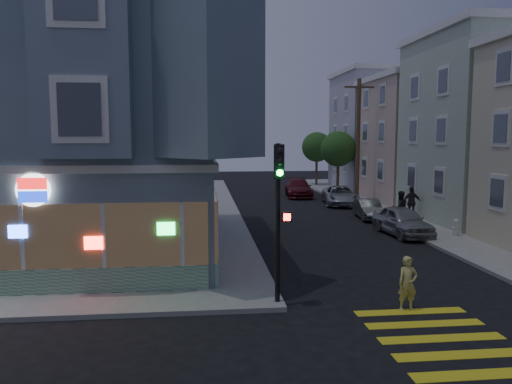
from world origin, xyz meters
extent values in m
plane|color=black|center=(0.00, 0.00, 0.00)|extent=(120.00, 120.00, 0.00)
cube|color=gray|center=(23.00, 23.00, 0.07)|extent=(24.00, 42.00, 0.15)
cube|color=slate|center=(-6.00, 11.00, 5.65)|extent=(14.00, 14.00, 11.00)
cube|color=silver|center=(-6.00, 11.00, 4.00)|extent=(14.30, 14.30, 0.25)
cylinder|color=white|center=(-4.40, 3.87, 3.40)|extent=(1.00, 0.12, 1.00)
cube|color=beige|center=(19.50, 25.00, 4.65)|extent=(12.00, 8.60, 9.00)
cube|color=#ADA6B7|center=(19.50, 34.00, 5.40)|extent=(12.00, 8.60, 10.50)
cylinder|color=#4C3826|center=(12.00, 24.00, 4.65)|extent=(0.30, 0.30, 9.00)
cube|color=#4C3826|center=(12.00, 24.00, 8.55)|extent=(2.20, 0.12, 0.12)
cylinder|color=#4C3826|center=(12.20, 30.00, 1.75)|extent=(0.24, 0.24, 3.20)
sphere|color=#22491A|center=(12.20, 30.00, 3.95)|extent=(3.00, 3.00, 3.00)
cylinder|color=#4C3826|center=(12.20, 38.00, 1.75)|extent=(0.24, 0.24, 3.20)
sphere|color=#22491A|center=(12.20, 38.00, 3.95)|extent=(3.00, 3.00, 3.00)
imported|color=#C5BF65|center=(6.47, 1.80, 0.79)|extent=(0.58, 0.38, 1.58)
imported|color=black|center=(11.30, 14.19, 1.11)|extent=(0.94, 0.73, 1.91)
imported|color=#26222A|center=(13.00, 16.59, 1.10)|extent=(1.13, 0.49, 1.90)
imported|color=#929499|center=(10.70, 12.39, 0.74)|extent=(2.06, 4.44, 1.47)
imported|color=#3C4042|center=(10.70, 17.59, 0.59)|extent=(1.60, 3.71, 1.19)
imported|color=#5A141D|center=(8.60, 29.03, 0.73)|extent=(2.49, 5.17, 1.45)
imported|color=#A7ACB2|center=(10.70, 23.83, 0.69)|extent=(2.96, 5.25, 1.38)
cylinder|color=black|center=(2.80, 2.54, 2.47)|extent=(0.15, 0.15, 4.65)
cube|color=black|center=(2.80, 2.34, 4.29)|extent=(0.34, 0.31, 0.98)
sphere|color=black|center=(2.80, 2.19, 4.59)|extent=(0.19, 0.19, 0.19)
sphere|color=black|center=(2.80, 2.19, 4.29)|extent=(0.19, 0.19, 0.19)
sphere|color=#19F23F|center=(2.80, 2.19, 3.98)|extent=(0.19, 0.19, 0.19)
cube|color=black|center=(3.03, 2.37, 2.71)|extent=(0.33, 0.23, 0.30)
cube|color=#FF2614|center=(3.03, 2.27, 2.71)|extent=(0.20, 0.02, 0.20)
cylinder|color=silver|center=(13.00, 11.32, 0.47)|extent=(0.26, 0.26, 0.64)
sphere|color=silver|center=(13.00, 11.32, 0.85)|extent=(0.28, 0.28, 0.28)
cylinder|color=silver|center=(13.00, 11.32, 0.53)|extent=(0.48, 0.13, 0.13)
camera|label=1|loc=(0.63, -11.58, 4.99)|focal=35.00mm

